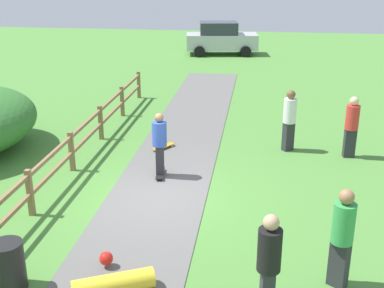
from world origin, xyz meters
TOP-DOWN VIEW (x-y plane):
  - ground_plane at (0.00, 0.00)m, footprint 60.00×60.00m
  - asphalt_path at (0.00, 0.00)m, footprint 2.40×28.00m
  - wooden_fence at (-2.60, 0.00)m, footprint 0.12×18.12m
  - trash_bin at (-1.80, -3.89)m, footprint 0.56×0.56m
  - skater_riding at (-0.16, 1.21)m, footprint 0.43×0.82m
  - skater_fallen at (-0.00, -3.74)m, footprint 1.42×1.34m
  - skateboard_loose at (-0.46, 3.21)m, footprint 0.61×0.78m
  - bystander_red at (5.00, 3.35)m, footprint 0.43×0.43m
  - bystander_white at (3.26, 3.66)m, footprint 0.53×0.53m
  - bystander_black at (2.62, -3.99)m, footprint 0.43×0.43m
  - bystander_green at (3.86, -3.03)m, footprint 0.53×0.53m
  - parked_car_silver at (-0.10, 19.54)m, footprint 4.41×2.48m

SIDE VIEW (x-z plane):
  - ground_plane at x=0.00m, z-range 0.00..0.00m
  - asphalt_path at x=0.00m, z-range 0.00..0.02m
  - skateboard_loose at x=-0.46m, z-range 0.05..0.13m
  - skater_fallen at x=0.00m, z-range 0.02..0.38m
  - trash_bin at x=-1.80m, z-range 0.00..0.90m
  - wooden_fence at x=-2.60m, z-range 0.12..1.22m
  - parked_car_silver at x=-0.10m, z-range 0.00..1.92m
  - skater_riding at x=-0.16m, z-range 0.12..1.84m
  - bystander_red at x=5.00m, z-range 0.10..1.90m
  - bystander_black at x=2.62m, z-range 0.10..1.91m
  - bystander_white at x=3.26m, z-range 0.10..1.96m
  - bystander_green at x=3.86m, z-range 0.11..1.97m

